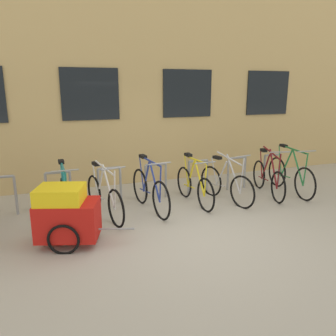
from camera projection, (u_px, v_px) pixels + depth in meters
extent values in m
plane|color=#B2ADA0|center=(195.00, 232.00, 5.54)|extent=(42.00, 42.00, 0.00)
cube|color=tan|center=(111.00, 71.00, 11.18)|extent=(28.00, 7.45, 5.75)
cube|color=black|center=(90.00, 94.00, 7.52)|extent=(1.30, 0.04, 1.16)
cube|color=black|center=(188.00, 94.00, 8.32)|extent=(1.30, 0.04, 1.16)
cube|color=black|center=(268.00, 93.00, 9.11)|extent=(1.30, 0.04, 1.16)
cylinder|color=gray|center=(16.00, 195.00, 6.24)|extent=(0.05, 0.05, 0.75)
cylinder|color=gray|center=(0.00, 177.00, 6.07)|extent=(0.45, 0.05, 0.05)
cylinder|color=gray|center=(47.00, 192.00, 6.42)|extent=(0.05, 0.05, 0.75)
cylinder|color=gray|center=(71.00, 190.00, 6.57)|extent=(0.05, 0.05, 0.75)
cylinder|color=gray|center=(57.00, 172.00, 6.41)|extent=(0.45, 0.05, 0.05)
cylinder|color=gray|center=(99.00, 187.00, 6.75)|extent=(0.05, 0.05, 0.75)
cylinder|color=gray|center=(121.00, 185.00, 6.90)|extent=(0.05, 0.05, 0.75)
cylinder|color=gray|center=(109.00, 168.00, 6.74)|extent=(0.45, 0.05, 0.05)
cylinder|color=gray|center=(146.00, 182.00, 7.08)|extent=(0.05, 0.05, 0.75)
cylinder|color=gray|center=(166.00, 180.00, 7.23)|extent=(0.05, 0.05, 0.75)
cylinder|color=gray|center=(156.00, 164.00, 7.07)|extent=(0.45, 0.05, 0.05)
cylinder|color=gray|center=(189.00, 178.00, 7.42)|extent=(0.05, 0.05, 0.75)
cylinder|color=gray|center=(207.00, 176.00, 7.57)|extent=(0.05, 0.05, 0.75)
cylinder|color=gray|center=(198.00, 161.00, 7.40)|extent=(0.45, 0.05, 0.05)
cylinder|color=gray|center=(228.00, 174.00, 7.75)|extent=(0.05, 0.05, 0.75)
cylinder|color=gray|center=(245.00, 173.00, 7.90)|extent=(0.05, 0.05, 0.75)
cylinder|color=gray|center=(237.00, 158.00, 7.73)|extent=(0.45, 0.05, 0.05)
cylinder|color=gray|center=(264.00, 171.00, 8.08)|extent=(0.05, 0.05, 0.75)
cylinder|color=gray|center=(279.00, 169.00, 8.23)|extent=(0.05, 0.05, 0.75)
cylinder|color=gray|center=(273.00, 155.00, 8.07)|extent=(0.45, 0.05, 0.05)
torus|color=black|center=(211.00, 181.00, 7.38)|extent=(0.19, 0.67, 0.68)
torus|color=black|center=(242.00, 192.00, 6.60)|extent=(0.19, 0.67, 0.68)
cylinder|color=#B7B7BC|center=(234.00, 174.00, 6.74)|extent=(0.14, 0.45, 0.76)
cylinder|color=#B7B7BC|center=(221.00, 174.00, 7.05)|extent=(0.11, 0.33, 0.60)
cylinder|color=#B7B7BC|center=(229.00, 158.00, 6.79)|extent=(0.20, 0.72, 0.19)
cylinder|color=#B7B7BC|center=(218.00, 185.00, 7.19)|extent=(0.13, 0.47, 0.07)
cylinder|color=#B7B7BC|center=(214.00, 170.00, 7.24)|extent=(0.07, 0.20, 0.55)
cylinder|color=#B7B7BC|center=(242.00, 175.00, 6.54)|extent=(0.04, 0.08, 0.69)
cube|color=black|center=(217.00, 158.00, 7.09)|extent=(0.14, 0.22, 0.06)
cylinder|color=gray|center=(242.00, 156.00, 6.47)|extent=(0.43, 0.13, 0.03)
torus|color=black|center=(277.00, 172.00, 8.08)|extent=(0.12, 0.73, 0.73)
torus|color=black|center=(305.00, 184.00, 7.06)|extent=(0.12, 0.73, 0.73)
cylinder|color=#1E7238|center=(298.00, 167.00, 7.27)|extent=(0.09, 0.52, 0.75)
cylinder|color=#1E7238|center=(287.00, 163.00, 7.67)|extent=(0.08, 0.39, 0.72)
cylinder|color=#1E7238|center=(294.00, 150.00, 7.35)|extent=(0.12, 0.85, 0.06)
cylinder|color=#1E7238|center=(283.00, 176.00, 7.83)|extent=(0.08, 0.54, 0.08)
cylinder|color=#1E7238|center=(280.00, 160.00, 7.92)|extent=(0.05, 0.20, 0.66)
cylinder|color=#1E7238|center=(306.00, 169.00, 7.01)|extent=(0.04, 0.08, 0.68)
cube|color=black|center=(283.00, 146.00, 7.75)|extent=(0.12, 0.21, 0.06)
cylinder|color=gray|center=(307.00, 151.00, 6.94)|extent=(0.44, 0.07, 0.03)
torus|color=black|center=(63.00, 195.00, 6.45)|extent=(0.06, 0.68, 0.68)
torus|color=black|center=(68.00, 213.00, 5.51)|extent=(0.06, 0.68, 0.68)
cylinder|color=teal|center=(65.00, 190.00, 5.69)|extent=(0.05, 0.50, 0.75)
cylinder|color=teal|center=(63.00, 184.00, 6.06)|extent=(0.05, 0.37, 0.73)
cylinder|color=teal|center=(63.00, 168.00, 5.76)|extent=(0.06, 0.81, 0.05)
cylinder|color=teal|center=(64.00, 200.00, 6.22)|extent=(0.04, 0.52, 0.07)
cylinder|color=teal|center=(62.00, 179.00, 6.29)|extent=(0.03, 0.20, 0.67)
cylinder|color=teal|center=(67.00, 193.00, 5.46)|extent=(0.03, 0.08, 0.69)
cube|color=black|center=(61.00, 162.00, 6.12)|extent=(0.11, 0.20, 0.06)
cylinder|color=gray|center=(65.00, 171.00, 5.39)|extent=(0.44, 0.04, 0.03)
torus|color=black|center=(184.00, 182.00, 7.30)|extent=(0.07, 0.68, 0.68)
torus|color=black|center=(206.00, 195.00, 6.43)|extent=(0.07, 0.68, 0.68)
cylinder|color=yellow|center=(200.00, 178.00, 6.60)|extent=(0.06, 0.47, 0.67)
cylinder|color=yellow|center=(191.00, 173.00, 6.93)|extent=(0.05, 0.34, 0.68)
cylinder|color=yellow|center=(196.00, 160.00, 6.66)|extent=(0.07, 0.74, 0.05)
cylinder|color=yellow|center=(189.00, 186.00, 7.09)|extent=(0.05, 0.49, 0.07)
cylinder|color=yellow|center=(186.00, 169.00, 7.14)|extent=(0.03, 0.20, 0.62)
cylinder|color=yellow|center=(206.00, 180.00, 6.38)|extent=(0.03, 0.08, 0.61)
cube|color=black|center=(188.00, 155.00, 6.98)|extent=(0.11, 0.20, 0.06)
cylinder|color=gray|center=(205.00, 163.00, 6.32)|extent=(0.44, 0.05, 0.03)
torus|color=black|center=(94.00, 192.00, 6.60)|extent=(0.18, 0.68, 0.69)
torus|color=black|center=(116.00, 208.00, 5.71)|extent=(0.18, 0.68, 0.69)
cylinder|color=silver|center=(109.00, 187.00, 5.88)|extent=(0.14, 0.51, 0.74)
cylinder|color=silver|center=(100.00, 184.00, 6.24)|extent=(0.12, 0.39, 0.65)
cylinder|color=silver|center=(104.00, 168.00, 5.95)|extent=(0.21, 0.84, 0.12)
cylinder|color=silver|center=(99.00, 197.00, 6.38)|extent=(0.14, 0.53, 0.07)
cylinder|color=silver|center=(95.00, 179.00, 6.45)|extent=(0.07, 0.20, 0.59)
cylinder|color=silver|center=(115.00, 189.00, 5.65)|extent=(0.04, 0.08, 0.67)
cube|color=black|center=(96.00, 164.00, 6.30)|extent=(0.14, 0.22, 0.06)
cylinder|color=gray|center=(113.00, 168.00, 5.58)|extent=(0.44, 0.12, 0.03)
torus|color=black|center=(259.00, 174.00, 7.94)|extent=(0.20, 0.67, 0.68)
torus|color=black|center=(278.00, 187.00, 6.92)|extent=(0.20, 0.67, 0.68)
cylinder|color=maroon|center=(273.00, 169.00, 7.12)|extent=(0.15, 0.50, 0.78)
cylinder|color=maroon|center=(266.00, 167.00, 7.53)|extent=(0.12, 0.38, 0.66)
cylinder|color=maroon|center=(271.00, 152.00, 7.21)|extent=(0.23, 0.82, 0.15)
cylinder|color=maroon|center=(263.00, 178.00, 7.69)|extent=(0.15, 0.52, 0.07)
cylinder|color=maroon|center=(261.00, 163.00, 7.78)|extent=(0.07, 0.20, 0.60)
cylinder|color=maroon|center=(279.00, 171.00, 6.86)|extent=(0.05, 0.08, 0.71)
cube|color=black|center=(264.00, 150.00, 7.62)|extent=(0.14, 0.22, 0.06)
cylinder|color=gray|center=(280.00, 152.00, 6.79)|extent=(0.43, 0.13, 0.03)
torus|color=black|center=(140.00, 186.00, 6.90)|extent=(0.13, 0.74, 0.74)
torus|color=black|center=(161.00, 201.00, 6.03)|extent=(0.13, 0.74, 0.74)
cylinder|color=#233893|center=(155.00, 181.00, 6.20)|extent=(0.09, 0.48, 0.72)
cylinder|color=#233893|center=(146.00, 177.00, 6.54)|extent=(0.08, 0.36, 0.71)
cylinder|color=#233893|center=(151.00, 161.00, 6.26)|extent=(0.13, 0.77, 0.05)
cylinder|color=#233893|center=(145.00, 191.00, 6.69)|extent=(0.09, 0.50, 0.08)
cylinder|color=#233893|center=(141.00, 172.00, 6.75)|extent=(0.05, 0.20, 0.65)
cylinder|color=#233893|center=(160.00, 183.00, 5.98)|extent=(0.04, 0.08, 0.66)
cube|color=black|center=(143.00, 156.00, 6.59)|extent=(0.12, 0.21, 0.06)
cylinder|color=gray|center=(160.00, 163.00, 5.91)|extent=(0.44, 0.08, 0.03)
cube|color=red|center=(68.00, 219.00, 5.04)|extent=(1.04, 0.85, 0.56)
cube|color=yellow|center=(60.00, 194.00, 4.95)|extent=(0.82, 0.75, 0.24)
torus|color=black|center=(74.00, 222.00, 5.41)|extent=(0.46, 0.19, 0.47)
torus|color=black|center=(63.00, 240.00, 4.77)|extent=(0.46, 0.19, 0.47)
cylinder|color=gray|center=(117.00, 229.00, 5.11)|extent=(0.53, 0.20, 0.03)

